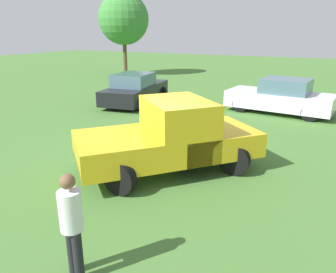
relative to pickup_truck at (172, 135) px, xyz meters
The scene contains 6 objects.
ground_plane 1.42m from the pickup_truck, 134.47° to the left, with size 80.00×80.00×0.00m, color #477533.
pickup_truck is the anchor object (origin of this frame).
sedan_near 8.29m from the pickup_truck, 129.31° to the left, with size 2.63×4.81×1.46m.
sedan_far 7.68m from the pickup_truck, 79.32° to the left, with size 4.50×2.25×1.49m.
person_bystander 4.04m from the pickup_truck, 83.31° to the right, with size 0.42×0.42×1.61m.
tree_far_center 19.52m from the pickup_truck, 128.06° to the left, with size 3.91×3.91×6.25m.
Camera 1 is at (4.16, -7.57, 3.38)m, focal length 34.36 mm.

